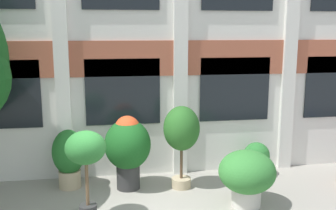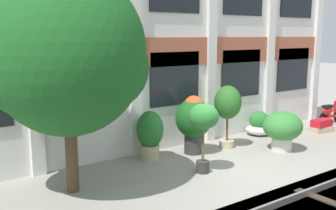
# 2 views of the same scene
# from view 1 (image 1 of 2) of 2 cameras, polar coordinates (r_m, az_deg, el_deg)

# --- Properties ---
(apartment_facade) EXTENTS (15.25, 0.64, 7.85)m
(apartment_facade) POSITION_cam_1_polar(r_m,az_deg,el_deg) (10.26, -6.82, 11.32)
(apartment_facade) COLOR silver
(apartment_facade) RESTS_ON ground
(potted_plant_wide_bowl) EXTENTS (0.96, 0.96, 0.89)m
(potted_plant_wide_bowl) POSITION_cam_1_polar(r_m,az_deg,el_deg) (10.81, 12.69, -8.04)
(potted_plant_wide_bowl) COLOR beige
(potted_plant_wide_bowl) RESTS_ON ground
(potted_plant_stone_basin) EXTENTS (0.79, 0.79, 1.46)m
(potted_plant_stone_basin) POSITION_cam_1_polar(r_m,az_deg,el_deg) (9.91, -14.20, -7.20)
(potted_plant_stone_basin) COLOR tan
(potted_plant_stone_basin) RESTS_ON ground
(potted_plant_tall_urn) EXTENTS (0.88, 0.88, 2.04)m
(potted_plant_tall_urn) POSITION_cam_1_polar(r_m,az_deg,el_deg) (9.44, 1.98, -3.91)
(potted_plant_tall_urn) COLOR tan
(potted_plant_tall_urn) RESTS_ON ground
(potted_plant_ribbed_drum) EXTENTS (1.11, 1.11, 1.81)m
(potted_plant_ribbed_drum) POSITION_cam_1_polar(r_m,az_deg,el_deg) (9.52, -5.88, -5.90)
(potted_plant_ribbed_drum) COLOR #333333
(potted_plant_ribbed_drum) RESTS_ON ground
(potted_plant_low_pan) EXTENTS (0.81, 0.81, 1.86)m
(potted_plant_low_pan) POSITION_cam_1_polar(r_m,az_deg,el_deg) (8.00, -11.84, -6.88)
(potted_plant_low_pan) COLOR #333333
(potted_plant_low_pan) RESTS_ON ground
(potted_plant_fluted_column) EXTENTS (1.24, 1.24, 1.25)m
(potted_plant_fluted_column) POSITION_cam_1_polar(r_m,az_deg,el_deg) (8.83, 11.39, -9.82)
(potted_plant_fluted_column) COLOR beige
(potted_plant_fluted_column) RESTS_ON ground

